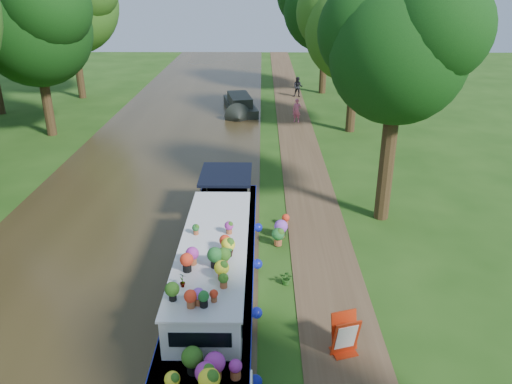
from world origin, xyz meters
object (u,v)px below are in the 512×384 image
object	(u,v)px
plant_boat	(215,274)
sandwich_board	(345,337)
second_boat	(240,105)
pedestrian_pink	(297,110)
pedestrian_dark	(298,87)

from	to	relation	value
plant_boat	sandwich_board	world-z (taller)	plant_boat
plant_boat	second_boat	bearing A→B (deg)	90.55
plant_boat	sandwich_board	size ratio (longest dim) A/B	12.50
pedestrian_pink	second_boat	bearing A→B (deg)	165.04
sandwich_board	pedestrian_pink	bearing A→B (deg)	72.21
pedestrian_pink	plant_boat	bearing A→B (deg)	-79.70
second_boat	pedestrian_dark	world-z (taller)	pedestrian_dark
second_boat	pedestrian_pink	size ratio (longest dim) A/B	4.18
plant_boat	pedestrian_pink	world-z (taller)	plant_boat
sandwich_board	pedestrian_pink	size ratio (longest dim) A/B	0.71
second_boat	pedestrian_pink	distance (m)	4.71
sandwich_board	pedestrian_pink	world-z (taller)	pedestrian_pink
plant_boat	pedestrian_dark	bearing A→B (deg)	81.22
plant_boat	sandwich_board	xyz separation A→B (m)	(3.43, -2.28, -0.33)
plant_boat	pedestrian_dark	xyz separation A→B (m)	(4.15, 26.88, -0.04)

